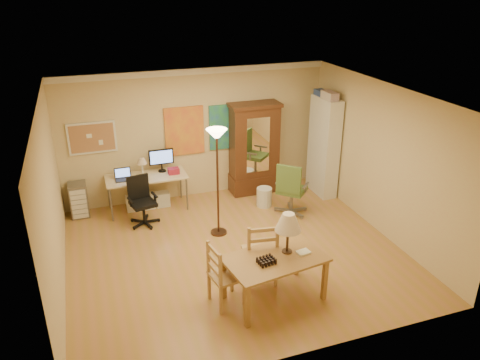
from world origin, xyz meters
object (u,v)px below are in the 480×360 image
object	(u,v)px
office_chair_black	(143,212)
office_chair_green	(291,201)
dining_table	(280,247)
computer_desk	(149,188)
bookshelf	(324,147)
armoire	(254,154)

from	to	relation	value
office_chair_black	office_chair_green	distance (m)	2.86
dining_table	office_chair_black	world-z (taller)	dining_table
computer_desk	bookshelf	xyz separation A→B (m)	(3.65, -0.44, 0.61)
computer_desk	bookshelf	distance (m)	3.73
office_chair_black	armoire	bearing A→B (deg)	15.81
bookshelf	office_chair_black	bearing A→B (deg)	-177.26
computer_desk	bookshelf	size ratio (longest dim) A/B	0.75
computer_desk	office_chair_green	world-z (taller)	computer_desk
dining_table	bookshelf	size ratio (longest dim) A/B	0.72
office_chair_black	dining_table	bearing A→B (deg)	-61.78
bookshelf	armoire	bearing A→B (deg)	159.01
office_chair_green	bookshelf	xyz separation A→B (m)	(1.07, 0.74, 0.75)
computer_desk	armoire	bearing A→B (deg)	2.08
computer_desk	armoire	size ratio (longest dim) A/B	0.80
office_chair_black	bookshelf	bearing A→B (deg)	2.74
office_chair_black	bookshelf	size ratio (longest dim) A/B	0.45
dining_table	office_chair_black	distance (m)	3.31
dining_table	computer_desk	xyz separation A→B (m)	(-1.33, 3.50, -0.40)
bookshelf	office_chair_green	bearing A→B (deg)	-145.21
dining_table	bookshelf	xyz separation A→B (m)	(2.33, 3.06, 0.21)
armoire	bookshelf	bearing A→B (deg)	-20.99
office_chair_green	armoire	size ratio (longest dim) A/B	0.56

